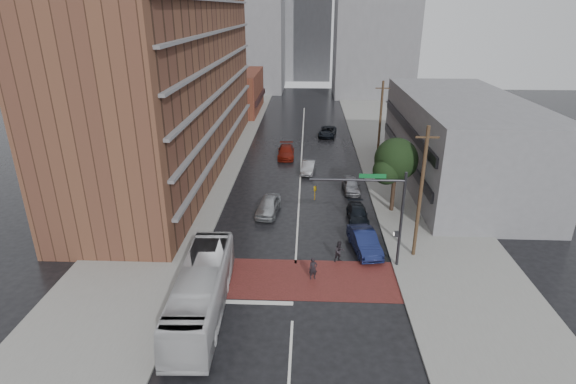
# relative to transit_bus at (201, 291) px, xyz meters

# --- Properties ---
(ground) EXTENTS (160.00, 160.00, 0.00)m
(ground) POSITION_rel_transit_bus_xyz_m (5.50, 3.37, -1.54)
(ground) COLOR black
(ground) RESTS_ON ground
(crosswalk) EXTENTS (14.00, 5.00, 0.02)m
(crosswalk) POSITION_rel_transit_bus_xyz_m (5.50, 3.87, -1.53)
(crosswalk) COLOR maroon
(crosswalk) RESTS_ON ground
(sidewalk_west) EXTENTS (9.00, 90.00, 0.15)m
(sidewalk_west) POSITION_rel_transit_bus_xyz_m (-6.00, 28.37, -1.47)
(sidewalk_west) COLOR gray
(sidewalk_west) RESTS_ON ground
(sidewalk_east) EXTENTS (9.00, 90.00, 0.15)m
(sidewalk_east) POSITION_rel_transit_bus_xyz_m (17.00, 28.37, -1.47)
(sidewalk_east) COLOR gray
(sidewalk_east) RESTS_ON ground
(apartment_block) EXTENTS (10.00, 44.00, 28.00)m
(apartment_block) POSITION_rel_transit_bus_xyz_m (-8.50, 27.37, 12.46)
(apartment_block) COLOR brown
(apartment_block) RESTS_ON ground
(storefront_west) EXTENTS (8.00, 16.00, 7.00)m
(storefront_west) POSITION_rel_transit_bus_xyz_m (-6.50, 57.37, 1.96)
(storefront_west) COLOR brown
(storefront_west) RESTS_ON ground
(building_east) EXTENTS (11.00, 26.00, 9.00)m
(building_east) POSITION_rel_transit_bus_xyz_m (22.00, 23.37, 2.96)
(building_east) COLOR slate
(building_east) RESTS_ON ground
(distant_tower_west) EXTENTS (18.00, 16.00, 32.00)m
(distant_tower_west) POSITION_rel_transit_bus_xyz_m (-8.50, 81.37, 14.46)
(distant_tower_west) COLOR slate
(distant_tower_west) RESTS_ON ground
(distant_tower_east) EXTENTS (16.00, 14.00, 36.00)m
(distant_tower_east) POSITION_rel_transit_bus_xyz_m (19.50, 75.37, 16.46)
(distant_tower_east) COLOR slate
(distant_tower_east) RESTS_ON ground
(distant_tower_center) EXTENTS (12.00, 10.00, 24.00)m
(distant_tower_center) POSITION_rel_transit_bus_xyz_m (5.50, 98.37, 10.46)
(distant_tower_center) COLOR slate
(distant_tower_center) RESTS_ON ground
(street_tree) EXTENTS (4.20, 4.10, 6.90)m
(street_tree) POSITION_rel_transit_bus_xyz_m (14.02, 15.41, 3.19)
(street_tree) COLOR #332319
(street_tree) RESTS_ON ground
(signal_mast) EXTENTS (6.50, 0.30, 7.20)m
(signal_mast) POSITION_rel_transit_bus_xyz_m (11.35, 5.87, 3.19)
(signal_mast) COLOR #2D2D33
(signal_mast) RESTS_ON ground
(utility_pole_near) EXTENTS (1.60, 0.26, 10.00)m
(utility_pole_near) POSITION_rel_transit_bus_xyz_m (14.30, 7.37, 3.60)
(utility_pole_near) COLOR #473321
(utility_pole_near) RESTS_ON ground
(utility_pole_far) EXTENTS (1.60, 0.26, 10.00)m
(utility_pole_far) POSITION_rel_transit_bus_xyz_m (14.30, 27.37, 3.60)
(utility_pole_far) COLOR #473321
(utility_pole_far) RESTS_ON ground
(transit_bus) EXTENTS (3.00, 11.15, 3.08)m
(transit_bus) POSITION_rel_transit_bus_xyz_m (0.00, 0.00, 0.00)
(transit_bus) COLOR #BDBDBF
(transit_bus) RESTS_ON ground
(pedestrian_a) EXTENTS (0.67, 0.53, 1.61)m
(pedestrian_a) POSITION_rel_transit_bus_xyz_m (6.75, 3.96, -0.73)
(pedestrian_a) COLOR black
(pedestrian_a) RESTS_ON ground
(pedestrian_b) EXTENTS (0.97, 0.88, 1.62)m
(pedestrian_b) POSITION_rel_transit_bus_xyz_m (8.69, 6.37, -0.73)
(pedestrian_b) COLOR black
(pedestrian_b) RESTS_ON ground
(car_travel_a) EXTENTS (2.32, 4.68, 1.53)m
(car_travel_a) POSITION_rel_transit_bus_xyz_m (2.78, 14.40, -0.77)
(car_travel_a) COLOR #B8BCC0
(car_travel_a) RESTS_ON ground
(car_travel_b) EXTENTS (1.86, 4.12, 1.31)m
(car_travel_b) POSITION_rel_transit_bus_xyz_m (6.37, 25.48, -0.88)
(car_travel_b) COLOR #B4B6BC
(car_travel_b) RESTS_ON ground
(car_travel_c) EXTENTS (2.10, 4.96, 1.43)m
(car_travel_c) POSITION_rel_transit_bus_xyz_m (3.56, 30.98, -0.83)
(car_travel_c) COLOR maroon
(car_travel_c) RESTS_ON ground
(suv_travel) EXTENTS (2.99, 5.19, 1.36)m
(suv_travel) POSITION_rel_transit_bus_xyz_m (9.07, 41.29, -0.86)
(suv_travel) COLOR black
(suv_travel) RESTS_ON ground
(car_parked_near) EXTENTS (2.46, 5.01, 1.58)m
(car_parked_near) POSITION_rel_transit_bus_xyz_m (10.70, 8.01, -0.75)
(car_parked_near) COLOR #131B45
(car_parked_near) RESTS_ON ground
(car_parked_mid) EXTENTS (1.76, 4.19, 1.21)m
(car_parked_mid) POSITION_rel_transit_bus_xyz_m (10.70, 13.37, -0.94)
(car_parked_mid) COLOR black
(car_parked_mid) RESTS_ON ground
(car_parked_far) EXTENTS (1.82, 4.12, 1.38)m
(car_parked_far) POSITION_rel_transit_bus_xyz_m (10.70, 20.06, -0.85)
(car_parked_far) COLOR #9A9BA1
(car_parked_far) RESTS_ON ground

